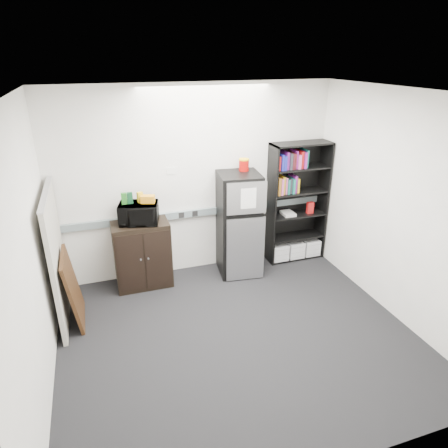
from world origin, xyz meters
name	(u,v)px	position (x,y,z in m)	size (l,w,h in m)	color
floor	(238,335)	(0.00, 0.00, 0.00)	(4.00, 4.00, 0.00)	black
wall_back	(196,182)	(0.00, 1.75, 1.35)	(4.00, 0.02, 2.70)	silver
wall_right	(398,208)	(2.00, 0.00, 1.35)	(0.02, 3.50, 2.70)	silver
wall_left	(29,259)	(-2.00, 0.00, 1.35)	(0.02, 3.50, 2.70)	silver
ceiling	(242,93)	(0.00, 0.00, 2.70)	(4.00, 3.50, 0.02)	white
electrical_raceway	(198,212)	(0.00, 1.72, 0.90)	(3.92, 0.05, 0.10)	slate
wall_note	(171,171)	(-0.35, 1.74, 1.55)	(0.14, 0.00, 0.10)	white
bookshelf	(297,204)	(1.53, 1.57, 0.91)	(0.90, 0.34, 1.85)	black
cubicle_partition	(57,257)	(-1.90, 1.08, 0.81)	(0.06, 1.30, 1.62)	#9A9589
cabinet	(142,254)	(-0.87, 1.50, 0.47)	(0.76, 0.50, 0.94)	black
microwave	(139,213)	(-0.87, 1.48, 1.08)	(0.50, 0.34, 0.28)	black
snack_box_a	(124,199)	(-1.03, 1.52, 1.30)	(0.07, 0.05, 0.15)	#1C5B1A
snack_box_b	(130,198)	(-0.96, 1.52, 1.30)	(0.07, 0.05, 0.15)	#0C371B
snack_box_c	(140,197)	(-0.83, 1.52, 1.29)	(0.07, 0.05, 0.14)	gold
snack_bag	(148,199)	(-0.73, 1.47, 1.27)	(0.18, 0.10, 0.10)	orange
refrigerator	(239,225)	(0.53, 1.42, 0.76)	(0.63, 0.66, 1.52)	black
coffee_can	(244,164)	(0.64, 1.55, 1.61)	(0.14, 0.14, 0.19)	#9C0A07
framed_poster	(73,288)	(-1.77, 0.92, 0.45)	(0.16, 0.70, 0.89)	black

